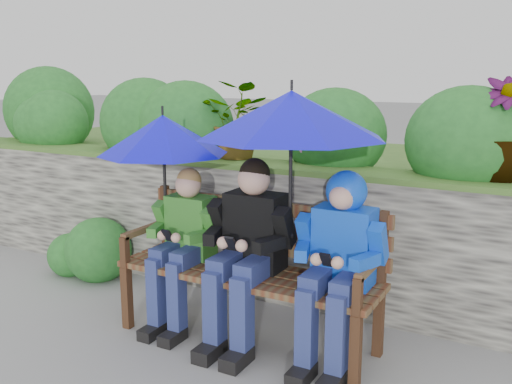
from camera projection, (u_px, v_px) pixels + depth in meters
The scene contains 8 objects.
ground at pixel (249, 335), 3.77m from camera, with size 60.00×60.00×0.00m, color gray.
garden_backdrop at pixel (337, 195), 5.00m from camera, with size 8.00×2.88×1.89m.
park_bench at pixel (252, 261), 3.66m from camera, with size 1.72×0.50×0.91m.
boy_left at pixel (183, 239), 3.80m from camera, with size 0.47×0.54×1.08m.
boy_middle at pixel (247, 244), 3.55m from camera, with size 0.55×0.63×1.18m.
boy_right at pixel (339, 253), 3.28m from camera, with size 0.52×0.63×1.15m.
umbrella_left at pixel (163, 135), 3.78m from camera, with size 0.87×0.87×0.80m.
umbrella_right at pixel (291, 115), 3.32m from camera, with size 1.14×1.14×0.96m.
Camera 1 is at (1.71, -3.05, 1.70)m, focal length 40.00 mm.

